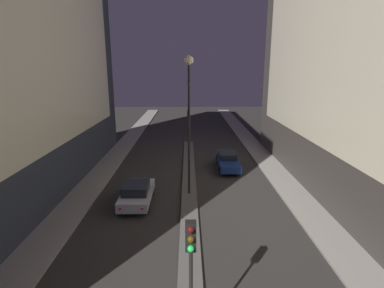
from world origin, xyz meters
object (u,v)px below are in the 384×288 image
(car_right_lane, at_px, (228,161))
(traffic_light_near, at_px, (191,258))
(car_left_lane, at_px, (137,193))
(street_lamp, at_px, (189,99))
(traffic_light_mid, at_px, (189,121))

(car_right_lane, bearing_deg, traffic_light_near, -101.00)
(car_left_lane, bearing_deg, street_lamp, 21.89)
(traffic_light_near, bearing_deg, car_left_lane, 107.95)
(street_lamp, bearing_deg, traffic_light_near, -90.00)
(traffic_light_near, height_order, car_left_lane, traffic_light_near)
(street_lamp, relative_size, car_right_lane, 2.00)
(traffic_light_mid, xyz_separation_m, car_left_lane, (-3.46, -12.59, -2.59))
(car_right_lane, bearing_deg, street_lamp, -121.17)
(traffic_light_near, bearing_deg, street_lamp, 90.00)
(traffic_light_near, distance_m, traffic_light_mid, 23.27)
(car_left_lane, height_order, car_right_lane, car_left_lane)
(street_lamp, bearing_deg, car_left_lane, -158.11)
(traffic_light_mid, relative_size, car_right_lane, 0.93)
(traffic_light_near, relative_size, street_lamp, 0.46)
(street_lamp, xyz_separation_m, car_left_lane, (-3.46, -1.39, -6.05))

